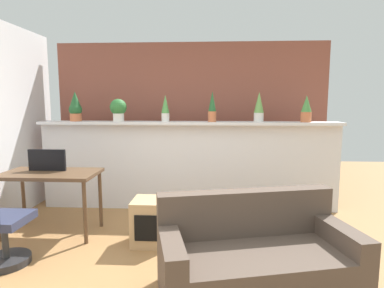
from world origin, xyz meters
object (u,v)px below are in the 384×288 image
object	(u,v)px
potted_plant_5	(306,109)
side_cube_shelf	(151,221)
potted_plant_1	(118,109)
potted_plant_3	(212,107)
desk	(50,179)
couch	(256,260)
potted_plant_0	(75,107)
potted_plant_4	(259,107)
potted_plant_2	(165,108)
tv_monitor	(47,160)

from	to	relation	value
potted_plant_5	side_cube_shelf	size ratio (longest dim) A/B	0.74
potted_plant_1	side_cube_shelf	bearing A→B (deg)	-59.93
potted_plant_1	side_cube_shelf	world-z (taller)	potted_plant_1
potted_plant_5	side_cube_shelf	distance (m)	2.59
potted_plant_3	desk	bearing A→B (deg)	-153.60
potted_plant_5	couch	distance (m)	2.54
potted_plant_0	potted_plant_4	size ratio (longest dim) A/B	1.03
potted_plant_2	couch	distance (m)	2.59
tv_monitor	couch	size ratio (longest dim) A/B	0.26
potted_plant_0	potted_plant_3	bearing A→B (deg)	-1.39
potted_plant_3	potted_plant_4	world-z (taller)	potted_plant_3
desk	couch	size ratio (longest dim) A/B	0.65
desk	tv_monitor	distance (m)	0.24
potted_plant_4	potted_plant_0	bearing A→B (deg)	-179.46
potted_plant_0	potted_plant_3	size ratio (longest dim) A/B	1.00
potted_plant_2	couch	bearing A→B (deg)	-63.61
potted_plant_1	couch	size ratio (longest dim) A/B	0.19
potted_plant_4	side_cube_shelf	size ratio (longest dim) A/B	0.84
potted_plant_2	potted_plant_5	world-z (taller)	potted_plant_2
potted_plant_2	desk	bearing A→B (deg)	-141.65
tv_monitor	side_cube_shelf	xyz separation A→B (m)	(1.29, -0.28, -0.63)
tv_monitor	potted_plant_2	bearing A→B (deg)	34.49
potted_plant_2	potted_plant_4	xyz separation A→B (m)	(1.33, 0.04, 0.02)
potted_plant_4	couch	bearing A→B (deg)	-98.28
side_cube_shelf	tv_monitor	bearing A→B (deg)	167.93
desk	tv_monitor	world-z (taller)	tv_monitor
couch	side_cube_shelf	bearing A→B (deg)	139.32
potted_plant_0	potted_plant_1	world-z (taller)	potted_plant_0
potted_plant_0	potted_plant_4	world-z (taller)	potted_plant_0
desk	side_cube_shelf	size ratio (longest dim) A/B	2.20
potted_plant_1	potted_plant_3	world-z (taller)	potted_plant_3
side_cube_shelf	couch	size ratio (longest dim) A/B	0.30
couch	desk	bearing A→B (deg)	154.36
potted_plant_3	desk	distance (m)	2.28
potted_plant_3	potted_plant_4	size ratio (longest dim) A/B	1.02
tv_monitor	potted_plant_5	bearing A→B (deg)	14.91
potted_plant_0	couch	xyz separation A→B (m)	(2.34, -2.07, -1.21)
potted_plant_4	tv_monitor	xyz separation A→B (m)	(-2.63, -0.94, -0.62)
potted_plant_3	potted_plant_5	world-z (taller)	potted_plant_3
couch	potted_plant_2	bearing A→B (deg)	116.39
side_cube_shelf	potted_plant_4	bearing A→B (deg)	42.27
potted_plant_5	desk	size ratio (longest dim) A/B	0.34
potted_plant_1	side_cube_shelf	size ratio (longest dim) A/B	0.65
side_cube_shelf	potted_plant_1	bearing A→B (deg)	120.07
potted_plant_3	tv_monitor	size ratio (longest dim) A/B	0.96
potted_plant_3	side_cube_shelf	distance (m)	1.82
potted_plant_0	couch	distance (m)	3.35
potted_plant_2	desk	distance (m)	1.77
potted_plant_2	side_cube_shelf	distance (m)	1.70
potted_plant_1	potted_plant_4	size ratio (longest dim) A/B	0.77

